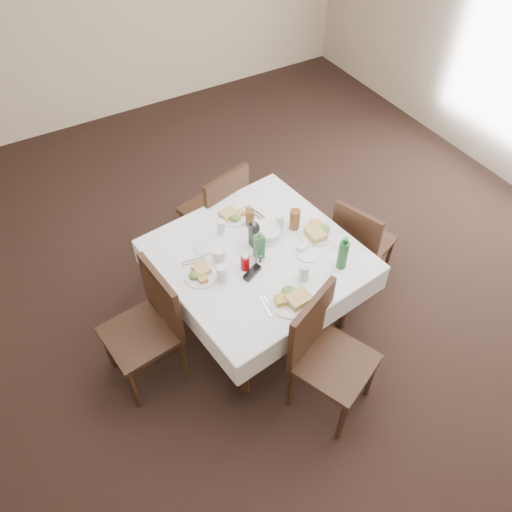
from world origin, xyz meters
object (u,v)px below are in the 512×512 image
Objects in this scene: oil_cruet_dark at (254,234)px; green_bottle at (343,254)px; water_n at (222,227)px; water_s at (304,273)px; water_w at (222,274)px; chair_east at (359,240)px; dining_table at (258,261)px; chair_west at (151,321)px; water_e at (280,222)px; ketchup_bottle at (245,262)px; coffee_mug at (219,255)px; chair_south at (324,349)px; chair_north at (219,208)px; bread_basket at (267,233)px; oil_cruet_green at (259,246)px.

oil_cruet_dark is 0.65m from green_bottle.
water_s reaches higher than water_n.
chair_east is at bearing 0.66° from water_w.
chair_west reaches higher than dining_table.
chair_west is 0.86m from water_n.
dining_table is 0.34m from water_e.
green_bottle reaches higher than chair_west.
chair_east is 3.25× the size of green_bottle.
ketchup_bottle is (0.19, 0.01, -0.00)m from water_w.
coffee_mug is at bearing 69.03° from water_w.
water_s is 0.56m from water_w.
water_n is at bearing 24.84° from chair_west.
chair_south reaches higher than dining_table.
water_n is (-0.21, -0.48, 0.27)m from chair_north.
water_s is 0.41m from ketchup_bottle.
coffee_mug is (-0.42, -0.04, 0.01)m from bread_basket.
green_bottle reaches higher than chair_east.
chair_south reaches higher than chair_east.
chair_west reaches higher than water_w.
chair_east is 0.84m from bread_basket.
water_e reaches higher than bread_basket.
oil_cruet_dark reaches higher than ketchup_bottle.
water_n is 0.43× the size of oil_cruet_green.
ketchup_bottle reaches higher than dining_table.
dining_table is 0.63m from green_bottle.
green_bottle is (0.42, -0.50, 0.01)m from oil_cruet_dark.
chair_north is (0.09, 0.80, -0.13)m from dining_table.
oil_cruet_green is (-0.29, -0.18, 0.05)m from water_e.
chair_north is 0.84m from coffee_mug.
chair_west reaches higher than water_n.
dining_table is at bearing -141.70° from bread_basket.
chair_south is 0.79m from ketchup_bottle.
bread_basket is at bearing 5.17° from coffee_mug.
chair_north reaches higher than ketchup_bottle.
ketchup_bottle is at bearing 4.04° from water_w.
oil_cruet_green reaches higher than water_w.
chair_east reaches higher than dining_table.
water_w reaches higher than water_n.
water_w is 0.41m from oil_cruet_dark.
water_n reaches higher than coffee_mug.
oil_cruet_dark is at bearing 105.46° from water_s.
bread_basket is 0.15m from oil_cruet_dark.
water_e is at bearing 21.72° from water_w.
oil_cruet_green is at bearing -147.65° from water_e.
chair_south is at bearing -89.49° from oil_cruet_dark.
oil_cruet_dark reaches higher than bread_basket.
water_n is at bearing 158.75° from chair_east.
oil_cruet_green is (0.33, 0.06, 0.05)m from water_w.
oil_cruet_dark reaches higher than water_s.
chair_south is 0.84m from oil_cruet_green.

